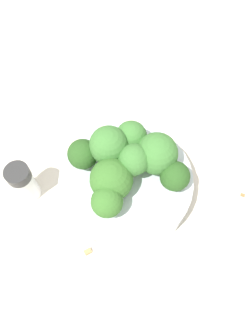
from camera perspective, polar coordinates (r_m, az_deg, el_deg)
name	(u,v)px	position (r m, az deg, el deg)	size (l,w,h in m)	color
ground_plane	(126,192)	(0.47, 0.00, -4.18)	(3.00, 3.00, 0.00)	beige
bowl	(126,186)	(0.45, 0.00, -3.07)	(0.18, 0.18, 0.05)	silver
broccoli_floret_0	(134,160)	(0.40, 1.39, 1.37)	(0.04, 0.04, 0.06)	#84AD66
broccoli_floret_1	(175,178)	(0.41, 8.46, -1.80)	(0.04, 0.04, 0.05)	#7A9E5B
broccoli_floret_2	(157,154)	(0.41, 5.36, 2.45)	(0.05, 0.05, 0.06)	#8EB770
broccoli_floret_3	(111,180)	(0.40, -2.54, -2.06)	(0.05, 0.05, 0.05)	#84AD66
broccoli_floret_4	(128,137)	(0.43, 0.41, 5.43)	(0.04, 0.04, 0.05)	#84AD66
broccoli_floret_5	(83,154)	(0.42, -7.53, 2.36)	(0.04, 0.04, 0.05)	#84AD66
broccoli_floret_6	(109,146)	(0.41, -3.00, 3.86)	(0.05, 0.05, 0.06)	#84AD66
broccoli_floret_7	(107,202)	(0.39, -3.32, -6.02)	(0.04, 0.04, 0.05)	#7A9E5B
pepper_shaker	(24,183)	(0.46, -17.40, -2.45)	(0.03, 0.03, 0.07)	silver
almond_crumb_0	(88,251)	(0.45, -6.69, -14.21)	(0.01, 0.01, 0.01)	#AD7F4C
almond_crumb_1	(243,195)	(0.50, 19.70, -4.39)	(0.01, 0.00, 0.01)	olive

